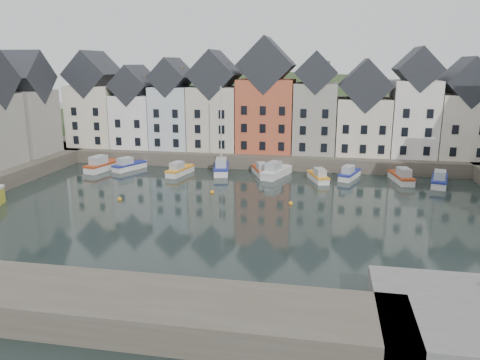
# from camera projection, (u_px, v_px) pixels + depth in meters

# --- Properties ---
(ground) EXTENTS (260.00, 260.00, 0.00)m
(ground) POSITION_uv_depth(u_px,v_px,m) (231.00, 215.00, 49.85)
(ground) COLOR black
(ground) RESTS_ON ground
(far_quay) EXTENTS (90.00, 16.00, 2.00)m
(far_quay) POSITION_uv_depth(u_px,v_px,m) (267.00, 154.00, 78.21)
(far_quay) COLOR #4F463C
(far_quay) RESTS_ON ground
(near_wall) EXTENTS (50.00, 6.00, 2.00)m
(near_wall) POSITION_uv_depth(u_px,v_px,m) (12.00, 296.00, 30.40)
(near_wall) COLOR #4F463C
(near_wall) RESTS_ON ground
(hillside) EXTENTS (153.60, 70.40, 64.00)m
(hillside) POSITION_uv_depth(u_px,v_px,m) (280.00, 214.00, 107.61)
(hillside) COLOR #22361B
(hillside) RESTS_ON ground
(far_terrace) EXTENTS (72.37, 8.16, 17.78)m
(far_terrace) POSITION_uv_depth(u_px,v_px,m) (286.00, 108.00, 73.82)
(far_terrace) COLOR #EFE3C8
(far_terrace) RESTS_ON far_quay
(left_terrace) EXTENTS (7.65, 17.00, 15.69)m
(left_terrace) POSITION_uv_depth(u_px,v_px,m) (4.00, 112.00, 66.97)
(left_terrace) COLOR #99958B
(left_terrace) RESTS_ON left_quay
(mooring_buoys) EXTENTS (20.50, 5.50, 0.50)m
(mooring_buoys) POSITION_uv_depth(u_px,v_px,m) (207.00, 198.00, 55.61)
(mooring_buoys) COLOR orange
(mooring_buoys) RESTS_ON ground
(boat_a) EXTENTS (3.48, 7.00, 2.58)m
(boat_a) POSITION_uv_depth(u_px,v_px,m) (102.00, 165.00, 70.48)
(boat_a) COLOR silver
(boat_a) RESTS_ON ground
(boat_b) EXTENTS (3.94, 5.91, 2.18)m
(boat_b) POSITION_uv_depth(u_px,v_px,m) (129.00, 166.00, 70.89)
(boat_b) COLOR silver
(boat_b) RESTS_ON ground
(boat_c) EXTENTS (2.95, 5.96, 2.19)m
(boat_c) POSITION_uv_depth(u_px,v_px,m) (179.00, 170.00, 67.80)
(boat_c) COLOR silver
(boat_c) RESTS_ON ground
(boat_d) EXTENTS (3.35, 6.97, 12.80)m
(boat_d) POSITION_uv_depth(u_px,v_px,m) (221.00, 167.00, 68.76)
(boat_d) COLOR silver
(boat_d) RESTS_ON ground
(boat_e) EXTENTS (3.46, 5.62, 2.07)m
(boat_e) POSITION_uv_depth(u_px,v_px,m) (261.00, 171.00, 67.77)
(boat_e) COLOR silver
(boat_e) RESTS_ON ground
(boat_f) EXTENTS (4.13, 6.87, 2.52)m
(boat_f) POSITION_uv_depth(u_px,v_px,m) (276.00, 172.00, 66.49)
(boat_f) COLOR silver
(boat_f) RESTS_ON ground
(boat_g) EXTENTS (3.32, 5.63, 2.06)m
(boat_g) POSITION_uv_depth(u_px,v_px,m) (318.00, 177.00, 64.14)
(boat_g) COLOR silver
(boat_g) RESTS_ON ground
(boat_h) EXTENTS (3.45, 5.81, 2.13)m
(boat_h) POSITION_uv_depth(u_px,v_px,m) (349.00, 174.00, 65.45)
(boat_h) COLOR silver
(boat_h) RESTS_ON ground
(boat_i) EXTENTS (2.98, 6.31, 2.33)m
(boat_i) POSITION_uv_depth(u_px,v_px,m) (401.00, 177.00, 63.48)
(boat_i) COLOR silver
(boat_i) RESTS_ON ground
(boat_j) EXTENTS (3.31, 6.41, 2.36)m
(boat_j) POSITION_uv_depth(u_px,v_px,m) (439.00, 180.00, 61.73)
(boat_j) COLOR silver
(boat_j) RESTS_ON ground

